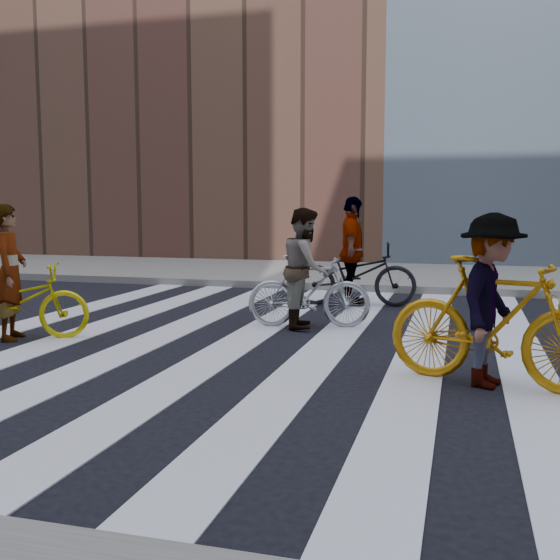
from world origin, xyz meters
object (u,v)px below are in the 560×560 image
at_px(rider_left, 9,272).
at_px(bike_yellow_left, 14,302).
at_px(bike_yellow_right, 496,322).
at_px(rider_rear, 352,251).
at_px(rider_mid, 306,268).
at_px(rider_right, 491,300).
at_px(bike_silver_mid, 309,291).
at_px(bike_dark_rear, 355,274).

bearing_deg(rider_left, bike_yellow_left, -113.58).
relative_size(bike_yellow_right, rider_rear, 1.11).
height_order(bike_yellow_left, rider_left, rider_left).
bearing_deg(rider_rear, rider_mid, 163.98).
distance_m(rider_mid, rider_right, 3.39).
relative_size(rider_left, rider_rear, 0.93).
xyz_separation_m(bike_silver_mid, rider_right, (2.30, -2.44, 0.30)).
bearing_deg(rider_mid, rider_left, 108.16).
relative_size(rider_left, rider_right, 1.05).
xyz_separation_m(bike_yellow_left, rider_right, (5.69, -0.64, 0.33)).
xyz_separation_m(bike_yellow_left, rider_mid, (3.34, 1.81, 0.35)).
distance_m(bike_silver_mid, rider_right, 3.37).
bearing_deg(bike_dark_rear, bike_silver_mid, 163.98).
bearing_deg(bike_yellow_right, rider_mid, 60.46).
bearing_deg(rider_left, rider_rear, -66.72).
distance_m(bike_yellow_right, rider_right, 0.21).
distance_m(bike_dark_rear, rider_rear, 0.38).
bearing_deg(rider_right, bike_silver_mid, 59.24).
bearing_deg(bike_yellow_left, bike_yellow_right, -119.91).
bearing_deg(rider_rear, bike_silver_mid, 165.31).
xyz_separation_m(bike_yellow_right, rider_right, (-0.05, 0.00, 0.20)).
distance_m(bike_yellow_left, bike_yellow_right, 5.78).
xyz_separation_m(bike_silver_mid, bike_yellow_right, (2.35, -2.44, 0.10)).
bearing_deg(rider_rear, bike_yellow_left, 129.21).
height_order(bike_silver_mid, rider_mid, rider_mid).
relative_size(bike_yellow_left, rider_mid, 1.10).
xyz_separation_m(bike_silver_mid, rider_rear, (0.25, 2.13, 0.41)).
bearing_deg(bike_silver_mid, rider_rear, -16.55).
relative_size(bike_silver_mid, rider_left, 0.99).
height_order(bike_silver_mid, rider_left, rider_left).
bearing_deg(bike_yellow_right, bike_silver_mid, 59.86).
height_order(bike_silver_mid, bike_yellow_right, bike_yellow_right).
xyz_separation_m(bike_yellow_left, rider_left, (-0.05, 0.00, 0.37)).
height_order(bike_silver_mid, bike_dark_rear, bike_dark_rear).
xyz_separation_m(bike_yellow_right, rider_left, (-5.79, 0.64, 0.24)).
xyz_separation_m(bike_silver_mid, rider_left, (-3.44, -1.81, 0.35)).
relative_size(rider_mid, rider_right, 1.02).
bearing_deg(bike_dark_rear, bike_yellow_right, -163.86).
bearing_deg(bike_yellow_left, rider_right, -119.96).
height_order(rider_mid, rider_rear, rider_rear).
bearing_deg(rider_mid, rider_rear, -17.87).
bearing_deg(rider_rear, rider_right, -163.86).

